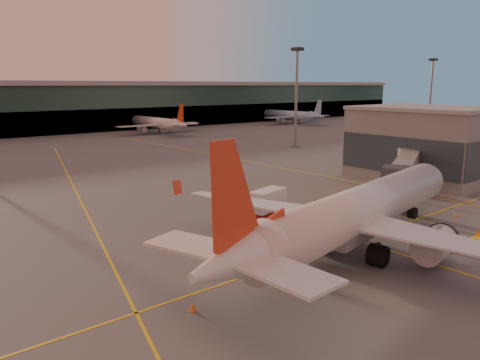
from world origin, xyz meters
TOP-DOWN VIEW (x-y plane):
  - ground at (0.00, 0.00)m, footprint 600.00×600.00m
  - taxi_markings at (-7.32, 44.49)m, footprint 100.12×173.00m
  - gate_building at (41.93, 17.93)m, footprint 18.40×22.40m
  - mast_east_near at (55.00, 62.00)m, footprint 2.40×2.40m
  - mast_east_far at (130.00, 66.00)m, footprint 2.40×2.40m
  - main_airplane at (1.10, 2.22)m, footprint 42.70×38.75m
  - jet_bridge at (26.44, 12.34)m, footprint 21.64×12.59m
  - catering_truck at (2.45, 15.94)m, footprint 5.45×3.25m
  - gpu_cart at (10.10, -1.87)m, footprint 2.52×2.05m
  - pushback_tug at (29.76, 11.06)m, footprint 3.13×2.00m
  - cone_nose at (22.24, 2.57)m, footprint 0.40×0.40m
  - cone_tail at (-17.35, 2.66)m, footprint 0.49×0.49m
  - cone_wing_left at (0.60, 20.05)m, footprint 0.41×0.41m
  - cone_fwd at (16.84, -2.61)m, footprint 0.47×0.47m

SIDE VIEW (x-z plane):
  - ground at x=0.00m, z-range 0.00..0.00m
  - taxi_markings at x=-7.32m, z-range 0.00..0.01m
  - cone_nose at x=22.24m, z-range -0.01..0.50m
  - cone_wing_left at x=0.60m, z-range -0.01..0.52m
  - cone_fwd at x=16.84m, z-range -0.01..0.59m
  - cone_tail at x=-17.35m, z-range -0.01..0.62m
  - pushback_tug at x=29.76m, z-range -0.14..1.36m
  - gpu_cart at x=10.10m, z-range -0.02..1.26m
  - catering_truck at x=2.45m, z-range 0.27..4.23m
  - main_airplane at x=1.10m, z-range -2.27..10.68m
  - jet_bridge at x=26.44m, z-range 1.25..7.49m
  - gate_building at x=41.93m, z-range -0.01..12.59m
  - mast_east_near at x=55.00m, z-range 2.06..27.66m
  - mast_east_far at x=130.00m, z-range 2.06..27.66m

